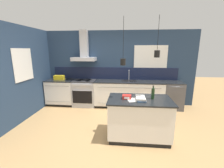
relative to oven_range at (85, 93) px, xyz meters
name	(u,v)px	position (x,y,z in m)	size (l,w,h in m)	color
ground_plane	(108,131)	(1.03, -1.69, -0.46)	(16.00, 16.00, 0.00)	tan
wall_back	(112,67)	(0.96, 0.31, 0.90)	(5.60, 2.30, 2.60)	navy
wall_left	(26,73)	(-1.40, -0.99, 0.85)	(0.08, 3.80, 2.60)	navy
counter_run_left	(61,92)	(-0.86, 0.01, 0.01)	(0.97, 0.64, 0.91)	black
counter_run_sink	(129,94)	(1.55, 0.01, 0.01)	(2.34, 0.64, 1.27)	black
oven_range	(85,93)	(0.00, 0.00, 0.00)	(0.77, 0.66, 0.91)	#B5B5BA
dishwasher	(172,95)	(3.02, 0.00, 0.00)	(0.61, 0.65, 0.91)	#4C4C51
kitchen_island	(139,118)	(1.76, -1.86, 0.00)	(1.37, 0.84, 0.91)	black
bottle_on_island	(153,93)	(2.03, -1.83, 0.58)	(0.07, 0.07, 0.30)	#193319
book_stack	(141,98)	(1.77, -1.92, 0.49)	(0.20, 0.34, 0.06)	#335684
red_supply_box	(127,97)	(1.48, -1.87, 0.50)	(0.19, 0.15, 0.08)	red
paper_pile	(136,100)	(1.67, -1.93, 0.46)	(0.43, 0.35, 0.01)	silver
yellow_toolbox	(59,78)	(-0.90, 0.00, 0.54)	(0.34, 0.18, 0.19)	gold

